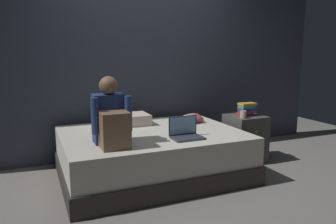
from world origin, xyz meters
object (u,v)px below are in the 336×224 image
object	(u,v)px
laptop	(186,133)
mug	(243,114)
nightstand	(245,138)
clothes_pile	(192,118)
bed	(152,154)
book_stack	(247,109)
pillow	(126,120)
person_sitting	(111,119)

from	to	relation	value
laptop	mug	distance (m)	0.99
nightstand	clothes_pile	size ratio (longest dim) A/B	1.74
bed	clothes_pile	distance (m)	0.77
book_stack	pillow	bearing A→B (deg)	163.82
nightstand	person_sitting	size ratio (longest dim) A/B	0.91
nightstand	laptop	distance (m)	1.18
pillow	mug	world-z (taller)	mug
mug	person_sitting	bearing A→B (deg)	-171.90
pillow	laptop	bearing A→B (deg)	-64.54
pillow	mug	size ratio (longest dim) A/B	6.22
bed	mug	world-z (taller)	mug
laptop	nightstand	bearing A→B (deg)	21.57
clothes_pile	nightstand	bearing A→B (deg)	-20.75
mug	clothes_pile	world-z (taller)	mug
mug	book_stack	bearing A→B (deg)	40.87
person_sitting	book_stack	xyz separation A→B (m)	(1.84, 0.36, -0.08)
laptop	pillow	size ratio (longest dim) A/B	0.57
book_stack	mug	xyz separation A→B (m)	(-0.13, -0.11, -0.04)
laptop	clothes_pile	xyz separation A→B (m)	(0.42, 0.67, -0.00)
person_sitting	book_stack	size ratio (longest dim) A/B	3.00
nightstand	clothes_pile	world-z (taller)	clothes_pile
laptop	book_stack	world-z (taller)	book_stack
nightstand	person_sitting	world-z (taller)	person_sitting
bed	pillow	world-z (taller)	pillow
bed	person_sitting	size ratio (longest dim) A/B	3.05
pillow	nightstand	bearing A→B (deg)	-15.97
mug	clothes_pile	distance (m)	0.64
bed	nightstand	size ratio (longest dim) A/B	3.35
nightstand	mug	size ratio (longest dim) A/B	6.64
pillow	book_stack	xyz separation A→B (m)	(1.47, -0.43, 0.10)
person_sitting	laptop	xyz separation A→B (m)	(0.77, -0.06, -0.20)
laptop	pillow	xyz separation A→B (m)	(-0.40, 0.84, 0.01)
nightstand	book_stack	bearing A→B (deg)	-76.84
bed	mug	xyz separation A→B (m)	(1.17, -0.09, 0.39)
nightstand	person_sitting	xyz separation A→B (m)	(-1.84, -0.36, 0.47)
laptop	book_stack	xyz separation A→B (m)	(1.07, 0.42, 0.11)
laptop	book_stack	bearing A→B (deg)	21.25
person_sitting	clothes_pile	world-z (taller)	person_sitting
bed	book_stack	distance (m)	1.37
person_sitting	laptop	world-z (taller)	person_sitting
nightstand	person_sitting	bearing A→B (deg)	-168.83
bed	book_stack	size ratio (longest dim) A/B	9.17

